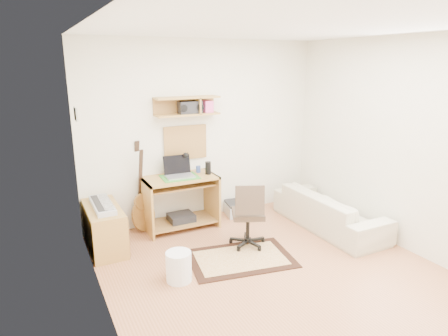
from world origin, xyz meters
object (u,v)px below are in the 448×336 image
task_chair (248,214)px  printer (242,209)px  sofa (329,204)px  desk (181,202)px  cabinet (104,228)px

task_chair → printer: 1.14m
task_chair → sofa: bearing=23.2°
desk → sofa: (1.87, -0.94, -0.03)m
printer → sofa: size_ratio=0.28×
cabinet → sofa: bearing=-14.5°
task_chair → sofa: (1.31, -0.02, -0.09)m
sofa → printer: bearing=40.3°
printer → sofa: sofa is taller
sofa → cabinet: bearing=75.5°
printer → desk: bearing=-166.0°
cabinet → printer: size_ratio=1.79×
task_chair → printer: size_ratio=1.73×
printer → task_chair: bearing=-104.7°
desk → sofa: bearing=-26.7°
desk → task_chair: 1.08m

